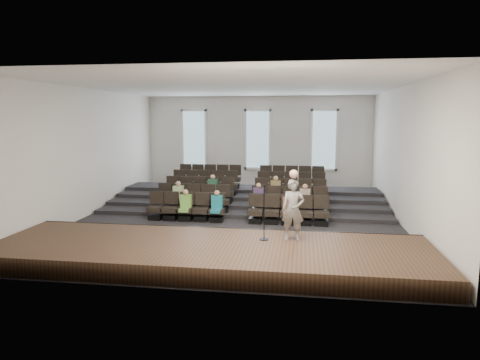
# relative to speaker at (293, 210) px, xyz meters

# --- Properties ---
(ground) EXTENTS (14.00, 14.00, 0.00)m
(ground) POSITION_rel_speaker_xyz_m (-2.17, 4.30, -1.35)
(ground) COLOR black
(ground) RESTS_ON ground
(ceiling) EXTENTS (12.00, 14.00, 0.02)m
(ceiling) POSITION_rel_speaker_xyz_m (-2.17, 4.30, 3.66)
(ceiling) COLOR white
(ceiling) RESTS_ON ground
(wall_back) EXTENTS (12.00, 0.04, 5.00)m
(wall_back) POSITION_rel_speaker_xyz_m (-2.17, 11.32, 1.15)
(wall_back) COLOR silver
(wall_back) RESTS_ON ground
(wall_front) EXTENTS (12.00, 0.04, 5.00)m
(wall_front) POSITION_rel_speaker_xyz_m (-2.17, -2.72, 1.15)
(wall_front) COLOR silver
(wall_front) RESTS_ON ground
(wall_left) EXTENTS (0.04, 14.00, 5.00)m
(wall_left) POSITION_rel_speaker_xyz_m (-8.19, 4.30, 1.15)
(wall_left) COLOR silver
(wall_left) RESTS_ON ground
(wall_right) EXTENTS (0.04, 14.00, 5.00)m
(wall_right) POSITION_rel_speaker_xyz_m (3.85, 4.30, 1.15)
(wall_right) COLOR silver
(wall_right) RESTS_ON ground
(stage) EXTENTS (11.80, 3.60, 0.50)m
(stage) POSITION_rel_speaker_xyz_m (-2.17, -0.80, -1.10)
(stage) COLOR #402B1B
(stage) RESTS_ON ground
(stage_lip) EXTENTS (11.80, 0.06, 0.52)m
(stage_lip) POSITION_rel_speaker_xyz_m (-2.17, 0.97, -1.10)
(stage_lip) COLOR black
(stage_lip) RESTS_ON ground
(risers) EXTENTS (11.80, 4.80, 0.60)m
(risers) POSITION_rel_speaker_xyz_m (-2.17, 7.47, -1.15)
(risers) COLOR black
(risers) RESTS_ON ground
(seating_rows) EXTENTS (6.80, 4.70, 1.67)m
(seating_rows) POSITION_rel_speaker_xyz_m (-2.17, 5.84, -0.67)
(seating_rows) COLOR black
(seating_rows) RESTS_ON ground
(windows) EXTENTS (8.44, 0.10, 3.24)m
(windows) POSITION_rel_speaker_xyz_m (-2.17, 11.26, 1.35)
(windows) COLOR white
(windows) RESTS_ON wall_back
(audience) EXTENTS (5.45, 2.64, 1.10)m
(audience) POSITION_rel_speaker_xyz_m (-2.17, 4.62, -0.54)
(audience) COLOR #73B448
(audience) RESTS_ON seating_rows
(speaker) EXTENTS (0.63, 0.43, 1.69)m
(speaker) POSITION_rel_speaker_xyz_m (0.00, 0.00, 0.00)
(speaker) COLOR slate
(speaker) RESTS_ON stage
(mic_stand) EXTENTS (0.26, 0.26, 1.57)m
(mic_stand) POSITION_rel_speaker_xyz_m (-0.79, -0.13, -0.38)
(mic_stand) COLOR black
(mic_stand) RESTS_ON stage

